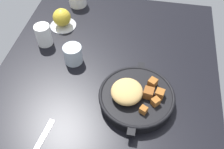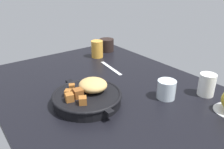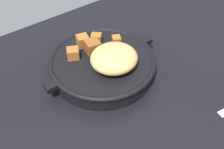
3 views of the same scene
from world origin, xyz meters
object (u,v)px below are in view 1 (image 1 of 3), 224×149
butter_knife (37,147)px  water_glass_short (73,54)px  cast_iron_skillet (136,97)px  white_creamer_pitcher (44,35)px  red_apple (62,17)px

butter_knife → water_glass_short: 35.62cm
cast_iron_skillet → water_glass_short: (14.34, 25.05, 0.67)cm
white_creamer_pitcher → cast_iron_skillet: bearing=-119.3°
water_glass_short → white_creamer_pitcher: 15.89cm
red_apple → white_creamer_pitcher: size_ratio=0.88×
red_apple → white_creamer_pitcher: (-11.90, 3.66, -0.10)cm
water_glass_short → white_creamer_pitcher: white_creamer_pitcher is taller
cast_iron_skillet → water_glass_short: size_ratio=4.15×
red_apple → butter_knife: bearing=-170.3°
butter_knife → water_glass_short: (35.46, -0.89, 3.32)cm
cast_iron_skillet → white_creamer_pitcher: (21.86, 39.02, 1.43)cm
butter_knife → water_glass_short: water_glass_short is taller
butter_knife → white_creamer_pitcher: white_creamer_pitcher is taller
butter_knife → red_apple: bearing=17.9°
red_apple → white_creamer_pitcher: bearing=162.9°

